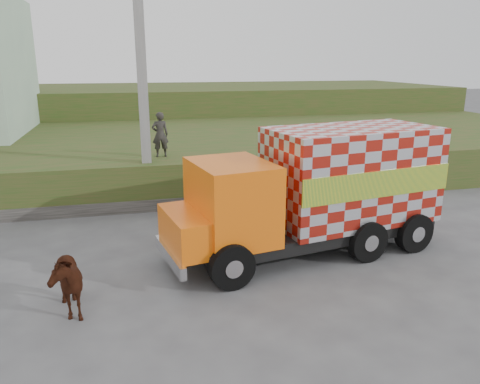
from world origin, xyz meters
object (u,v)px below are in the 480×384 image
object	(u,v)px
cow	(62,280)
pedestrian	(160,135)
cargo_truck	(319,190)
utility_pole	(142,81)

from	to	relation	value
cow	pedestrian	distance (m)	7.89
cargo_truck	cow	distance (m)	6.22
pedestrian	utility_pole	bearing A→B (deg)	55.20
cow	pedestrian	xyz separation A→B (m)	(2.47, 7.31, 1.60)
utility_pole	cargo_truck	size ratio (longest dim) A/B	1.11
cargo_truck	pedestrian	xyz separation A→B (m)	(-3.44, 5.61, 0.67)
cow	pedestrian	world-z (taller)	pedestrian
cow	cargo_truck	bearing A→B (deg)	-1.31
pedestrian	cargo_truck	bearing A→B (deg)	119.28
cargo_truck	pedestrian	distance (m)	6.61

